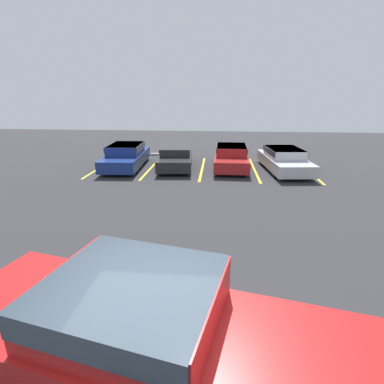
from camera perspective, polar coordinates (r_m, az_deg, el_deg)
name	(u,v)px	position (r m, az deg, el deg)	size (l,w,h in m)	color
stall_stripe_a	(102,166)	(17.59, -16.72, 4.72)	(0.12, 5.33, 0.01)	yellow
stall_stripe_b	(152,167)	(16.76, -7.71, 4.69)	(0.12, 5.33, 0.01)	yellow
stall_stripe_c	(202,168)	(16.39, 1.96, 4.53)	(0.12, 5.33, 0.01)	yellow
stall_stripe_d	(254,169)	(16.49, 11.80, 4.24)	(0.12, 5.33, 0.01)	yellow
stall_stripe_e	(308,170)	(17.06, 21.23, 3.84)	(0.12, 5.33, 0.01)	yellow
pickup_truck	(158,347)	(4.19, -6.56, -27.25)	(6.00, 3.14, 1.81)	#A51919
parked_sedan_a	(126,155)	(16.92, -12.46, 6.86)	(2.07, 4.65, 1.26)	navy
parked_sedan_b	(176,156)	(16.63, -3.13, 6.87)	(2.06, 4.56, 1.14)	#232326
parked_sedan_c	(231,156)	(16.51, 7.47, 6.79)	(1.83, 4.37, 1.22)	maroon
parked_sedan_d	(284,159)	(16.45, 17.14, 6.05)	(2.29, 4.68, 1.19)	#B7BABF
wheel_stop_curb	(163,154)	(19.93, -5.52, 7.14)	(1.63, 0.20, 0.14)	#B7B2A8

